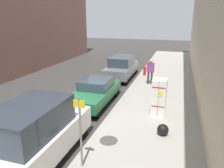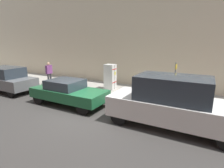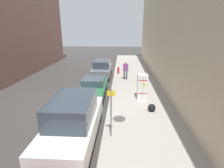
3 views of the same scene
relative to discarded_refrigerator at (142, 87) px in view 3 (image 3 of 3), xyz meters
name	(u,v)px [view 3 (image 3 of 3)]	position (x,y,z in m)	size (l,w,h in m)	color
ground_plane	(81,104)	(4.22, 0.76, -1.07)	(80.00, 80.00, 0.00)	#383533
sidewalk_slab	(140,104)	(0.20, 0.76, -0.98)	(4.25, 44.00, 0.17)	#9E998E
building_facade_near	(198,28)	(-2.93, 0.76, 3.94)	(2.02, 39.60, 10.01)	beige
discarded_refrigerator	(142,87)	(0.00, 0.00, 0.00)	(0.68, 0.71, 1.79)	white
manhole_cover	(119,119)	(1.56, 3.04, -0.89)	(0.70, 0.70, 0.02)	#47443F
street_sign_post	(111,111)	(1.91, 4.70, 0.43)	(0.36, 0.07, 2.35)	slate
fire_hydrant	(118,70)	(1.83, -7.29, -0.51)	(0.22, 0.22, 0.76)	red
trash_bag	(152,108)	(-0.39, 1.97, -0.67)	(0.46, 0.46, 0.46)	black
pedestrian_walking_far	(126,69)	(1.09, -4.97, 0.15)	(0.52, 0.24, 1.79)	#333338
parked_suv_gray	(102,68)	(3.58, -6.55, -0.16)	(1.86, 4.60, 1.76)	slate
parked_sedan_green	(94,87)	(3.58, -0.71, -0.32)	(1.82, 4.42, 1.42)	#1E6038
parked_van_white	(74,120)	(3.58, 4.91, 0.00)	(2.01, 5.15, 2.15)	silver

